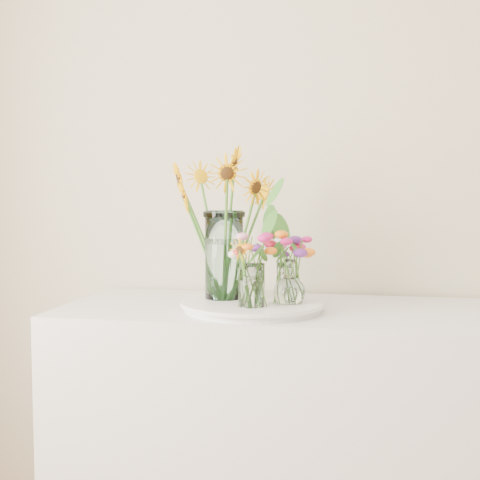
{
  "coord_description": "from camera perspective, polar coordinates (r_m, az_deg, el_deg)",
  "views": [
    {
      "loc": [
        -0.23,
        -0.01,
        1.26
      ],
      "look_at": [
        -0.58,
        1.85,
        1.12
      ],
      "focal_mm": 45.0,
      "sensor_mm": 36.0,
      "label": 1
    }
  ],
  "objects": [
    {
      "name": "sunflower_bouquet",
      "position": [
        1.95,
        -1.52,
        1.47
      ],
      "size": [
        0.68,
        0.68,
        0.49
      ],
      "primitive_type": null,
      "rotation": [
        0.0,
        0.0,
        0.31
      ],
      "color": "#FFB705",
      "rests_on": "tray"
    },
    {
      "name": "wildflower_posy_b",
      "position": [
        1.87,
        4.71,
        -2.63
      ],
      "size": [
        0.2,
        0.2,
        0.23
      ],
      "primitive_type": null,
      "color": "orange",
      "rests_on": "tray"
    },
    {
      "name": "wildflower_posy_a",
      "position": [
        1.81,
        1.1,
        -2.93
      ],
      "size": [
        0.19,
        0.19,
        0.23
      ],
      "primitive_type": null,
      "color": "orange",
      "rests_on": "tray"
    },
    {
      "name": "tray",
      "position": [
        1.92,
        1.18,
        -6.3
      ],
      "size": [
        0.43,
        0.43,
        0.02
      ],
      "primitive_type": "cylinder",
      "color": "white",
      "rests_on": "counter"
    },
    {
      "name": "small_vase_c",
      "position": [
        2.0,
        4.46,
        -3.83
      ],
      "size": [
        0.08,
        0.08,
        0.12
      ],
      "primitive_type": "cylinder",
      "rotation": [
        0.0,
        0.0,
        -0.11
      ],
      "color": "white",
      "rests_on": "tray"
    },
    {
      "name": "small_vase_b",
      "position": [
        1.87,
        4.7,
        -4.0
      ],
      "size": [
        0.12,
        0.12,
        0.14
      ],
      "primitive_type": null,
      "rotation": [
        0.0,
        0.0,
        -0.27
      ],
      "color": "white",
      "rests_on": "tray"
    },
    {
      "name": "counter",
      "position": [
        2.11,
        3.28,
        -18.45
      ],
      "size": [
        1.4,
        0.6,
        0.9
      ],
      "primitive_type": "cube",
      "color": "white",
      "rests_on": "ground_plane"
    },
    {
      "name": "small_vase_a",
      "position": [
        1.81,
        1.09,
        -4.34
      ],
      "size": [
        0.09,
        0.09,
        0.14
      ],
      "primitive_type": "cylinder",
      "rotation": [
        0.0,
        0.0,
        -0.08
      ],
      "color": "white",
      "rests_on": "tray"
    },
    {
      "name": "wildflower_posy_c",
      "position": [
        1.99,
        4.46,
        -2.54
      ],
      "size": [
        0.19,
        0.19,
        0.21
      ],
      "primitive_type": null,
      "color": "orange",
      "rests_on": "tray"
    },
    {
      "name": "mason_jar",
      "position": [
        1.95,
        -1.52,
        -1.45
      ],
      "size": [
        0.16,
        0.16,
        0.29
      ],
      "primitive_type": "cylinder",
      "rotation": [
        0.0,
        0.0,
        0.31
      ],
      "color": "#BDEDEA",
      "rests_on": "tray"
    }
  ]
}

